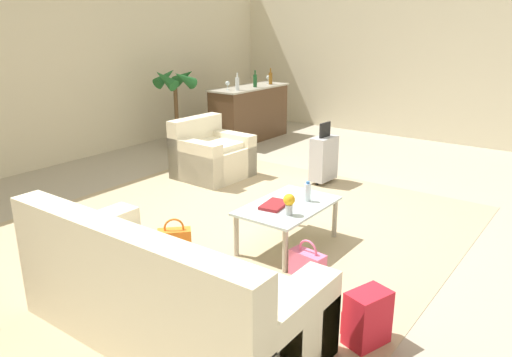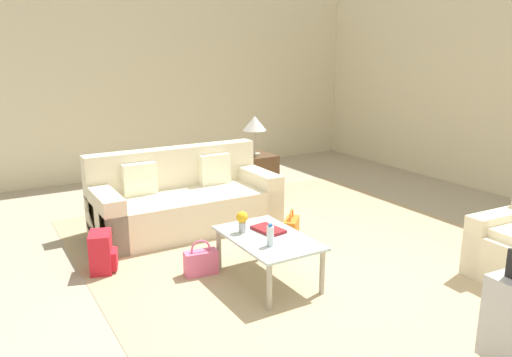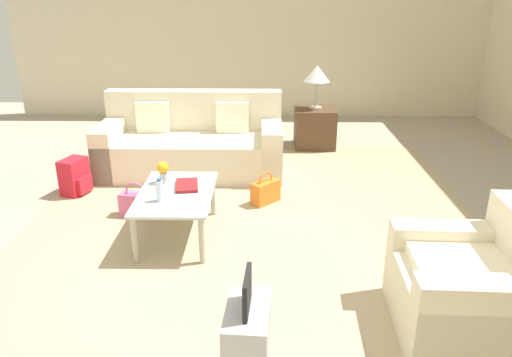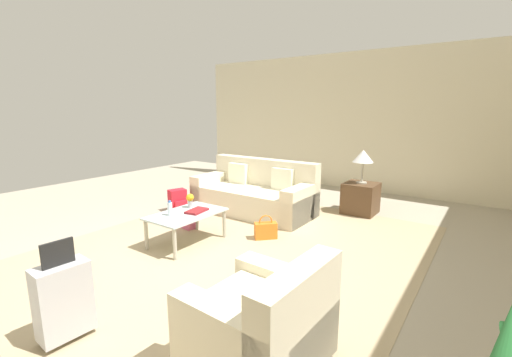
% 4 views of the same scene
% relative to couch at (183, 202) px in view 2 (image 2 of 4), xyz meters
% --- Properties ---
extents(ground_plane, '(12.00, 12.00, 0.00)m').
position_rel_couch_xyz_m(ground_plane, '(2.20, 0.60, -0.31)').
color(ground_plane, '#A89E89').
extents(wall_left, '(0.12, 8.00, 3.10)m').
position_rel_couch_xyz_m(wall_left, '(-2.86, 0.60, 1.24)').
color(wall_left, beige).
rests_on(wall_left, ground).
extents(area_rug, '(5.20, 4.40, 0.01)m').
position_rel_couch_xyz_m(area_rug, '(1.60, 0.80, -0.31)').
color(area_rug, tan).
rests_on(area_rug, ground).
extents(couch, '(0.98, 2.19, 0.94)m').
position_rel_couch_xyz_m(couch, '(0.00, 0.00, 0.00)').
color(couch, beige).
rests_on(couch, ground).
extents(coffee_table, '(1.04, 0.65, 0.44)m').
position_rel_couch_xyz_m(coffee_table, '(1.80, 0.10, 0.07)').
color(coffee_table, silver).
rests_on(coffee_table, ground).
extents(water_bottle, '(0.06, 0.06, 0.20)m').
position_rel_couch_xyz_m(water_bottle, '(2.00, -0.00, 0.22)').
color(water_bottle, silver).
rests_on(water_bottle, coffee_table).
extents(coffee_table_book, '(0.34, 0.24, 0.03)m').
position_rel_couch_xyz_m(coffee_table_book, '(1.68, 0.18, 0.14)').
color(coffee_table_book, maroon).
rests_on(coffee_table_book, coffee_table).
extents(flower_vase, '(0.11, 0.11, 0.21)m').
position_rel_couch_xyz_m(flower_vase, '(1.58, -0.05, 0.25)').
color(flower_vase, '#B2B7BC').
rests_on(flower_vase, coffee_table).
extents(side_table, '(0.56, 0.56, 0.55)m').
position_rel_couch_xyz_m(side_table, '(-1.00, 1.60, -0.04)').
color(side_table, '#513823').
rests_on(side_table, ground).
extents(table_lamp, '(0.36, 0.36, 0.60)m').
position_rel_couch_xyz_m(table_lamp, '(-1.00, 1.60, 0.71)').
color(table_lamp, '#ADA899').
rests_on(table_lamp, side_table).
extents(handbag_orange, '(0.33, 0.32, 0.36)m').
position_rel_couch_xyz_m(handbag_orange, '(1.03, 0.90, -0.18)').
color(handbag_orange, orange).
rests_on(handbag_orange, ground).
extents(handbag_pink, '(0.18, 0.34, 0.36)m').
position_rel_couch_xyz_m(handbag_pink, '(1.37, -0.39, -0.18)').
color(handbag_pink, pink).
rests_on(handbag_pink, ground).
extents(backpack_red, '(0.35, 0.32, 0.40)m').
position_rel_couch_xyz_m(backpack_red, '(0.81, -1.19, -0.12)').
color(backpack_red, red).
rests_on(backpack_red, ground).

